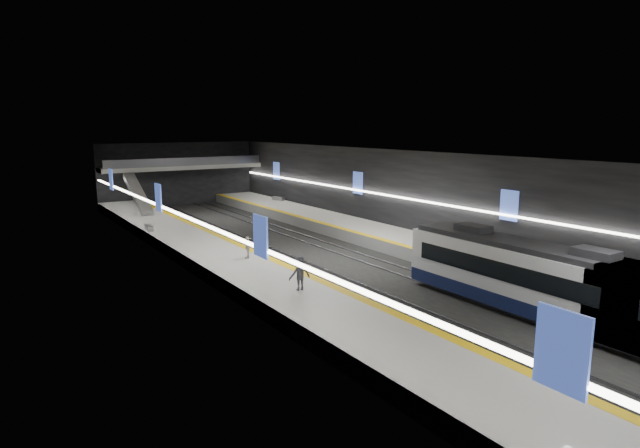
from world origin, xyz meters
TOP-DOWN VIEW (x-y plane):
  - ground at (0.00, 0.00)m, footprint 70.00×70.00m
  - ceiling at (0.00, 0.00)m, footprint 20.00×70.00m
  - wall_left at (-10.00, 0.00)m, footprint 0.04×70.00m
  - wall_right at (10.00, 0.00)m, footprint 0.04×70.00m
  - wall_back at (0.00, 35.00)m, footprint 20.00×0.04m
  - platform_left at (-7.50, 0.00)m, footprint 5.00×70.00m
  - tile_surface_left at (-7.50, 0.00)m, footprint 5.00×70.00m
  - tactile_strip_left at (-5.30, 0.00)m, footprint 0.60×70.00m
  - platform_right at (7.50, 0.00)m, footprint 5.00×70.00m
  - tile_surface_right at (7.50, 0.00)m, footprint 5.00×70.00m
  - tactile_strip_right at (5.30, 0.00)m, footprint 0.60×70.00m
  - rails at (-0.00, 0.00)m, footprint 6.52×70.00m
  - train at (2.50, -20.75)m, footprint 2.69×26.56m
  - ad_posters at (-0.00, 1.00)m, footprint 19.94×53.50m
  - cove_light_left at (-9.80, 0.00)m, footprint 0.25×68.60m
  - cove_light_right at (9.80, 0.00)m, footprint 0.25×68.60m
  - mezzanine_bridge at (0.00, 32.93)m, footprint 20.00×3.00m
  - escalator at (-7.50, 26.00)m, footprint 1.20×7.50m
  - bench_left_far at (-9.50, 14.89)m, footprint 0.62×1.75m
  - bench_right_near at (9.13, -3.24)m, footprint 0.76×1.76m
  - bench_right_far at (9.25, 25.31)m, footprint 1.00×1.88m
  - passenger_right_a at (7.27, -7.13)m, footprint 0.45×0.61m
  - passenger_right_b at (6.21, -6.79)m, footprint 1.14×1.07m
  - passenger_left_a at (-6.56, 0.80)m, footprint 0.54×0.96m
  - passenger_left_b at (-7.28, -7.50)m, footprint 1.34×0.87m

SIDE VIEW (x-z plane):
  - ground at x=0.00m, z-range 0.00..0.00m
  - rails at x=0.00m, z-range 0.00..0.12m
  - platform_left at x=-7.50m, z-range 0.00..1.00m
  - platform_right at x=7.50m, z-range 0.00..1.00m
  - tile_surface_left at x=-7.50m, z-range 1.00..1.02m
  - tile_surface_right at x=7.50m, z-range 1.00..1.02m
  - tactile_strip_left at x=-5.30m, z-range 1.01..1.03m
  - tactile_strip_right at x=5.30m, z-range 1.01..1.03m
  - bench_right_near at x=9.13m, z-range 1.00..1.42m
  - bench_left_far at x=-9.50m, z-range 1.00..1.42m
  - bench_right_far at x=9.25m, z-range 1.00..1.44m
  - passenger_left_a at x=-6.56m, z-range 1.00..2.54m
  - passenger_right_a at x=7.27m, z-range 1.00..2.55m
  - passenger_right_b at x=6.21m, z-range 1.00..2.86m
  - passenger_left_b at x=-7.28m, z-range 1.00..2.96m
  - train at x=2.50m, z-range 0.40..4.00m
  - escalator at x=-7.50m, z-range 0.94..4.86m
  - cove_light_left at x=-9.80m, z-range 3.74..3.86m
  - cove_light_right at x=9.80m, z-range 3.74..3.86m
  - wall_left at x=-10.00m, z-range 0.00..8.00m
  - wall_right at x=10.00m, z-range 0.00..8.00m
  - wall_back at x=0.00m, z-range 0.00..8.00m
  - ad_posters at x=0.00m, z-range 3.40..5.60m
  - mezzanine_bridge at x=0.00m, z-range 4.29..5.79m
  - ceiling at x=0.00m, z-range 7.98..8.02m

